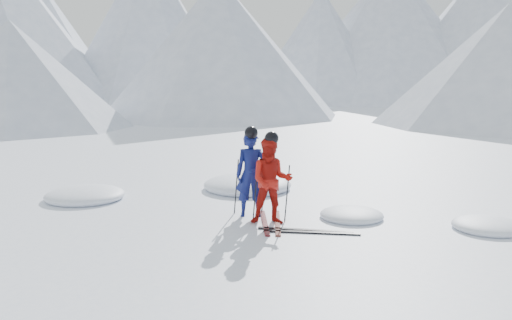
{
  "coord_description": "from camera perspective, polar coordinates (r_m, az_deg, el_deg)",
  "views": [
    {
      "loc": [
        -1.21,
        -9.97,
        2.76
      ],
      "look_at": [
        -1.32,
        0.5,
        1.1
      ],
      "focal_mm": 38.0,
      "sensor_mm": 36.0,
      "label": 1
    }
  ],
  "objects": [
    {
      "name": "pole_red_right",
      "position": [
        10.23,
        3.29,
        -3.54
      ],
      "size": [
        0.11,
        0.08,
        1.08
      ],
      "primitive_type": "cylinder",
      "rotation": [
        -0.05,
        0.08,
        0.0
      ],
      "color": "black",
      "rests_on": "ground"
    },
    {
      "name": "ski_loose_a",
      "position": [
        9.77,
        5.21,
        -7.36
      ],
      "size": [
        1.69,
        0.35,
        0.03
      ],
      "primitive_type": "cube",
      "rotation": [
        0.0,
        0.0,
        1.42
      ],
      "color": "black",
      "rests_on": "ground"
    },
    {
      "name": "pole_blue_right",
      "position": [
        10.86,
        0.84,
        -2.71
      ],
      "size": [
        0.11,
        0.07,
        1.11
      ],
      "primitive_type": "cylinder",
      "rotation": [
        -0.04,
        0.08,
        0.0
      ],
      "color": "black",
      "rests_on": "ground"
    },
    {
      "name": "pole_blue_left",
      "position": [
        10.77,
        -2.08,
        -2.81
      ],
      "size": [
        0.11,
        0.08,
        1.11
      ],
      "primitive_type": "cylinder",
      "rotation": [
        0.05,
        0.08,
        0.0
      ],
      "color": "black",
      "rests_on": "ground"
    },
    {
      "name": "ski_worn_left",
      "position": [
        10.2,
        0.93,
        -6.61
      ],
      "size": [
        0.18,
        1.7,
        0.03
      ],
      "primitive_type": "cube",
      "rotation": [
        0.0,
        0.0,
        0.06
      ],
      "color": "black",
      "rests_on": "ground"
    },
    {
      "name": "snow_lumps",
      "position": [
        12.29,
        -2.67,
        -3.98
      ],
      "size": [
        9.53,
        5.11,
        0.47
      ],
      "color": "white",
      "rests_on": "ground"
    },
    {
      "name": "pole_red_left",
      "position": [
        10.32,
        -0.07,
        -3.41
      ],
      "size": [
        0.11,
        0.09,
        1.08
      ],
      "primitive_type": "cylinder",
      "rotation": [
        0.06,
        0.08,
        0.0
      ],
      "color": "black",
      "rests_on": "ground"
    },
    {
      "name": "ground",
      "position": [
        10.42,
        7.28,
        -6.43
      ],
      "size": [
        160.0,
        160.0,
        0.0
      ],
      "primitive_type": "plane",
      "color": "white",
      "rests_on": "ground"
    },
    {
      "name": "mountain_range",
      "position": [
        45.98,
        9.52,
        13.83
      ],
      "size": [
        106.15,
        62.94,
        15.53
      ],
      "color": "#B2BCD1",
      "rests_on": "ground"
    },
    {
      "name": "skier_blue",
      "position": [
        10.56,
        -0.5,
        -1.51
      ],
      "size": [
        0.61,
        0.4,
        1.66
      ],
      "primitive_type": "imported",
      "rotation": [
        0.0,
        0.0,
        0.0
      ],
      "color": "#0E1655",
      "rests_on": "ground"
    },
    {
      "name": "skier_red",
      "position": [
        10.02,
        1.63,
        -2.21
      ],
      "size": [
        0.8,
        0.63,
        1.62
      ],
      "primitive_type": "imported",
      "rotation": [
        0.0,
        0.0,
        0.02
      ],
      "color": "#AB150D",
      "rests_on": "ground"
    },
    {
      "name": "ski_worn_right",
      "position": [
        10.2,
        2.29,
        -6.61
      ],
      "size": [
        0.12,
        1.7,
        0.03
      ],
      "primitive_type": "cube",
      "rotation": [
        0.0,
        0.0,
        -0.01
      ],
      "color": "black",
      "rests_on": "ground"
    },
    {
      "name": "ski_loose_b",
      "position": [
        9.63,
        5.88,
        -7.6
      ],
      "size": [
        1.7,
        0.29,
        0.03
      ],
      "primitive_type": "cube",
      "rotation": [
        0.0,
        0.0,
        1.45
      ],
      "color": "black",
      "rests_on": "ground"
    }
  ]
}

